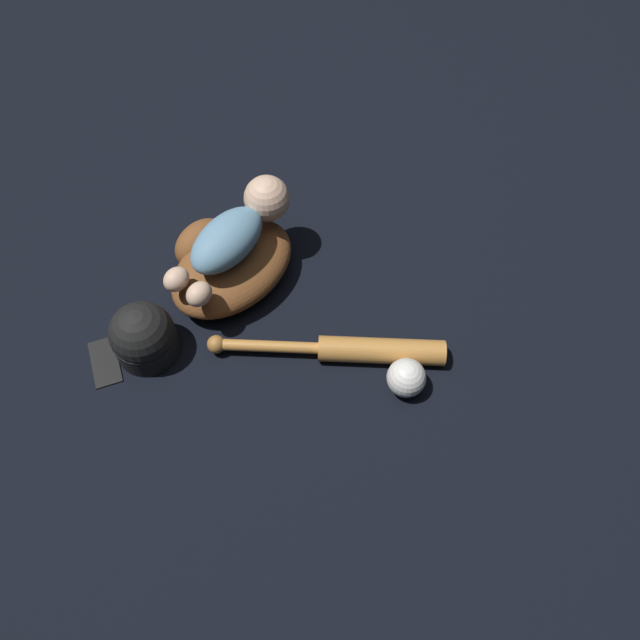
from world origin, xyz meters
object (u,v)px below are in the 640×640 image
object	(u,v)px
baseball_glove	(227,263)
baseball_cap	(143,337)
baby_figure	(237,230)
baseball_bat	(356,350)
baseball	(406,378)

from	to	relation	value
baseball_glove	baseball_cap	world-z (taller)	baseball_cap
baby_figure	baseball_bat	world-z (taller)	baby_figure
baby_figure	baseball	xyz separation A→B (m)	(-0.02, -0.45, -0.11)
baby_figure	baseball	size ratio (longest dim) A/B	4.29
baseball_cap	baby_figure	bearing A→B (deg)	-5.25
baseball	baseball_cap	xyz separation A→B (m)	(-0.26, 0.48, 0.01)
baseball_glove	baby_figure	distance (m)	0.10
baseball_bat	baseball	size ratio (longest dim) A/B	5.33
baseball_cap	baseball_glove	bearing A→B (deg)	-2.28
baseball_bat	baseball	bearing A→B (deg)	-88.39
baseball_cap	baseball	bearing A→B (deg)	-61.79
baby_figure	baseball	world-z (taller)	baby_figure
baseball_glove	baseball_cap	xyz separation A→B (m)	(-0.25, 0.01, 0.00)
baseball_glove	baseball	xyz separation A→B (m)	(0.01, -0.47, -0.01)
baby_figure	baseball_cap	xyz separation A→B (m)	(-0.28, 0.03, -0.09)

